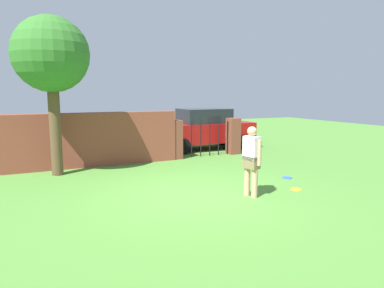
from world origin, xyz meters
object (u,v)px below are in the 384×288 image
tree (51,56)px  person (251,158)px  frisbee_blue (287,178)px  car (204,129)px  frisbee_yellow (296,189)px

tree → person: bearing=-47.2°
tree → frisbee_blue: bearing=-28.6°
tree → car: 6.95m
frisbee_blue → frisbee_yellow: 1.19m
car → tree: bearing=-157.9°
person → car: car is taller
frisbee_blue → frisbee_yellow: bearing=-120.3°
car → frisbee_yellow: bearing=-96.8°
tree → frisbee_yellow: (5.20, -4.20, -3.36)m
car → frisbee_blue: (-0.22, -5.57, -0.85)m
tree → frisbee_yellow: tree is taller
car → frisbee_yellow: (-0.83, -6.60, -0.85)m
frisbee_yellow → tree: bearing=141.1°
tree → person: tree is taller
person → car: bearing=147.6°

